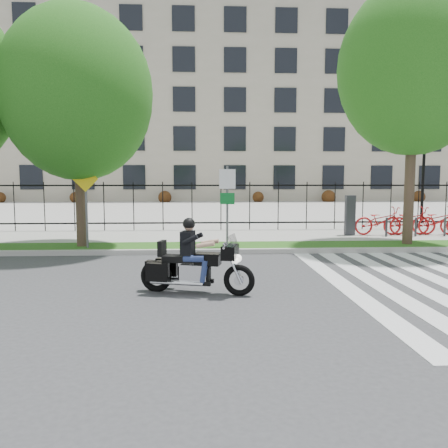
{
  "coord_description": "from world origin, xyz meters",
  "views": [
    {
      "loc": [
        -0.78,
        -8.87,
        2.21
      ],
      "look_at": [
        -0.18,
        3.0,
        1.02
      ],
      "focal_mm": 35.0,
      "sensor_mm": 36.0,
      "label": 1
    }
  ],
  "objects": [
    {
      "name": "ground",
      "position": [
        0.0,
        0.0,
        0.0
      ],
      "size": [
        120.0,
        120.0,
        0.0
      ],
      "primitive_type": "plane",
      "color": "#353537",
      "rests_on": "ground"
    },
    {
      "name": "curb",
      "position": [
        0.0,
        4.1,
        0.07
      ],
      "size": [
        60.0,
        0.2,
        0.15
      ],
      "primitive_type": "cube",
      "color": "#A5A39C",
      "rests_on": "ground"
    },
    {
      "name": "grass_verge",
      "position": [
        0.0,
        4.95,
        0.07
      ],
      "size": [
        60.0,
        1.5,
        0.15
      ],
      "primitive_type": "cube",
      "color": "#154812",
      "rests_on": "ground"
    },
    {
      "name": "sidewalk",
      "position": [
        0.0,
        7.45,
        0.07
      ],
      "size": [
        60.0,
        3.5,
        0.15
      ],
      "primitive_type": "cube",
      "color": "#9E9B94",
      "rests_on": "ground"
    },
    {
      "name": "plaza",
      "position": [
        0.0,
        25.0,
        0.05
      ],
      "size": [
        80.0,
        34.0,
        0.1
      ],
      "primitive_type": "cube",
      "color": "#9E9B94",
      "rests_on": "ground"
    },
    {
      "name": "iron_fence",
      "position": [
        0.0,
        9.2,
        1.15
      ],
      "size": [
        30.0,
        0.06,
        2.0
      ],
      "primitive_type": null,
      "color": "black",
      "rests_on": "sidewalk"
    },
    {
      "name": "office_building",
      "position": [
        0.0,
        44.92,
        9.97
      ],
      "size": [
        60.0,
        21.9,
        20.15
      ],
      "color": "#A19981",
      "rests_on": "ground"
    },
    {
      "name": "lamp_post_right",
      "position": [
        10.0,
        12.0,
        3.21
      ],
      "size": [
        1.06,
        0.7,
        4.25
      ],
      "color": "black",
      "rests_on": "ground"
    },
    {
      "name": "street_tree_1",
      "position": [
        -4.56,
        4.95,
        4.82
      ],
      "size": [
        4.58,
        4.58,
        7.32
      ],
      "color": "#3D2A21",
      "rests_on": "grass_verge"
    },
    {
      "name": "street_tree_2",
      "position": [
        5.92,
        4.95,
        5.72
      ],
      "size": [
        4.75,
        4.75,
        8.31
      ],
      "color": "#3D2A21",
      "rests_on": "grass_verge"
    },
    {
      "name": "sign_pole_regulatory",
      "position": [
        -0.0,
        4.58,
        1.74
      ],
      "size": [
        0.5,
        0.09,
        2.5
      ],
      "color": "#59595B",
      "rests_on": "grass_verge"
    },
    {
      "name": "sign_pole_warning",
      "position": [
        -4.31,
        4.58,
        1.74
      ],
      "size": [
        0.78,
        0.09,
        2.49
      ],
      "color": "#59595B",
      "rests_on": "grass_verge"
    },
    {
      "name": "motorcycle_rider",
      "position": [
        -0.91,
        -0.46,
        0.6
      ],
      "size": [
        2.27,
        1.02,
        1.79
      ],
      "color": "black",
      "rests_on": "ground"
    }
  ]
}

